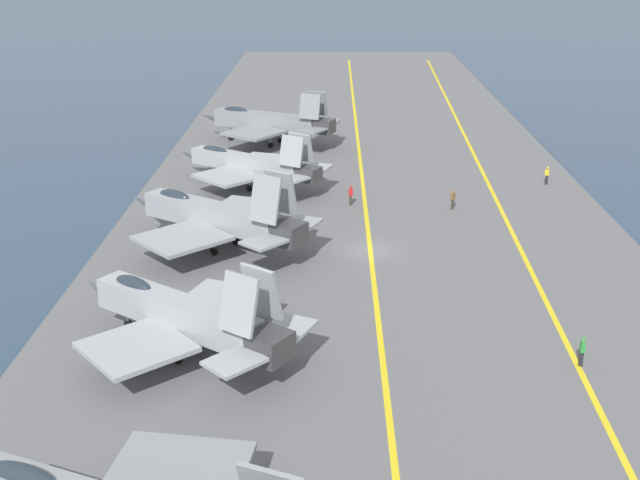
{
  "coord_description": "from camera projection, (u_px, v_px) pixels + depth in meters",
  "views": [
    {
      "loc": [
        -57.29,
        2.89,
        23.11
      ],
      "look_at": [
        -4.49,
        3.79,
        2.9
      ],
      "focal_mm": 45.0,
      "sensor_mm": 36.0,
      "label": 1
    }
  ],
  "objects": [
    {
      "name": "crew_green_vest",
      "position": [
        582.0,
        350.0,
        44.69
      ],
      "size": [
        0.41,
        0.3,
        1.81
      ],
      "color": "#232328",
      "rests_on": "carrier_deck"
    },
    {
      "name": "parked_jet_fourth",
      "position": [
        249.0,
        164.0,
        75.97
      ],
      "size": [
        12.61,
        15.75,
        5.83
      ],
      "color": "#9EA3A8",
      "rests_on": "carrier_deck"
    },
    {
      "name": "crew_red_vest",
      "position": [
        351.0,
        194.0,
        71.38
      ],
      "size": [
        0.28,
        0.39,
        1.81
      ],
      "color": "#383328",
      "rests_on": "carrier_deck"
    },
    {
      "name": "crew_brown_vest",
      "position": [
        453.0,
        198.0,
        70.27
      ],
      "size": [
        0.46,
        0.44,
        1.82
      ],
      "color": "#383328",
      "rests_on": "carrier_deck"
    },
    {
      "name": "carrier_deck",
      "position": [
        370.0,
        252.0,
        61.64
      ],
      "size": [
        220.6,
        42.09,
        0.4
      ],
      "primitive_type": "cube",
      "color": "slate",
      "rests_on": "ground"
    },
    {
      "name": "crew_yellow_vest",
      "position": [
        547.0,
        175.0,
        77.28
      ],
      "size": [
        0.42,
        0.46,
        1.77
      ],
      "color": "#232328",
      "rests_on": "carrier_deck"
    },
    {
      "name": "parked_jet_third",
      "position": [
        215.0,
        216.0,
        61.07
      ],
      "size": [
        13.94,
        16.06,
        6.88
      ],
      "color": "#93999E",
      "rests_on": "carrier_deck"
    },
    {
      "name": "deck_stripe_centerline",
      "position": [
        370.0,
        250.0,
        61.57
      ],
      "size": [
        198.54,
        0.36,
        0.01
      ],
      "primitive_type": "cube",
      "color": "yellow",
      "rests_on": "carrier_deck"
    },
    {
      "name": "deck_stripe_foul_line",
      "position": [
        521.0,
        251.0,
        61.39
      ],
      "size": [
        198.43,
        7.53,
        0.01
      ],
      "primitive_type": "cube",
      "rotation": [
        0.0,
        0.0,
        -0.04
      ],
      "color": "yellow",
      "rests_on": "carrier_deck"
    },
    {
      "name": "parked_jet_second",
      "position": [
        181.0,
        314.0,
        45.85
      ],
      "size": [
        13.26,
        15.15,
        6.38
      ],
      "color": "#9EA3A8",
      "rests_on": "carrier_deck"
    },
    {
      "name": "parked_jet_fifth",
      "position": [
        268.0,
        121.0,
        91.38
      ],
      "size": [
        13.59,
        16.69,
        6.4
      ],
      "color": "gray",
      "rests_on": "carrier_deck"
    },
    {
      "name": "ground_plane",
      "position": [
        370.0,
        255.0,
        61.72
      ],
      "size": [
        2000.0,
        2000.0,
        0.0
      ],
      "primitive_type": "plane",
      "color": "#2D425B"
    }
  ]
}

